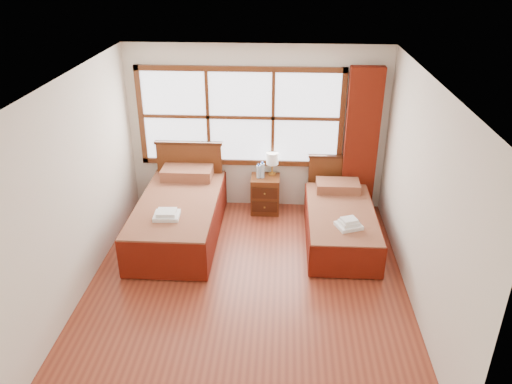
{
  "coord_description": "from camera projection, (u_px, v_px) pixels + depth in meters",
  "views": [
    {
      "loc": [
        0.42,
        -5.11,
        3.85
      ],
      "look_at": [
        0.08,
        0.7,
        0.98
      ],
      "focal_mm": 35.0,
      "sensor_mm": 36.0,
      "label": 1
    }
  ],
  "objects": [
    {
      "name": "floor",
      "position": [
        247.0,
        285.0,
        6.3
      ],
      "size": [
        4.5,
        4.5,
        0.0
      ],
      "primitive_type": "plane",
      "color": "brown",
      "rests_on": "ground"
    },
    {
      "name": "wall_back",
      "position": [
        257.0,
        129.0,
        7.74
      ],
      "size": [
        4.0,
        0.0,
        4.0
      ],
      "primitive_type": "plane",
      "rotation": [
        1.57,
        0.0,
        0.0
      ],
      "color": "silver",
      "rests_on": "floor"
    },
    {
      "name": "nightstand",
      "position": [
        265.0,
        194.0,
        7.95
      ],
      "size": [
        0.45,
        0.44,
        0.6
      ],
      "color": "#592B13",
      "rests_on": "floor"
    },
    {
      "name": "towels_left",
      "position": [
        167.0,
        215.0,
        6.65
      ],
      "size": [
        0.35,
        0.31,
        0.1
      ],
      "rotation": [
        0.0,
        0.0,
        0.05
      ],
      "color": "white",
      "rests_on": "bed_left"
    },
    {
      "name": "wall_left",
      "position": [
        76.0,
        189.0,
        5.83
      ],
      "size": [
        0.0,
        4.5,
        4.5
      ],
      "primitive_type": "plane",
      "rotation": [
        1.57,
        0.0,
        1.57
      ],
      "color": "silver",
      "rests_on": "floor"
    },
    {
      "name": "bottle_far",
      "position": [
        262.0,
        170.0,
        7.76
      ],
      "size": [
        0.07,
        0.07,
        0.26
      ],
      "color": "silver",
      "rests_on": "nightstand"
    },
    {
      "name": "curtain",
      "position": [
        361.0,
        142.0,
        7.59
      ],
      "size": [
        0.5,
        0.16,
        2.3
      ],
      "primitive_type": "cube",
      "color": "maroon",
      "rests_on": "wall_back"
    },
    {
      "name": "bottle_near",
      "position": [
        258.0,
        172.0,
        7.76
      ],
      "size": [
        0.06,
        0.06,
        0.23
      ],
      "color": "silver",
      "rests_on": "nightstand"
    },
    {
      "name": "ceiling",
      "position": [
        245.0,
        81.0,
        5.15
      ],
      "size": [
        4.5,
        4.5,
        0.0
      ],
      "primitive_type": "plane",
      "rotation": [
        3.14,
        0.0,
        0.0
      ],
      "color": "white",
      "rests_on": "wall_back"
    },
    {
      "name": "window",
      "position": [
        240.0,
        117.0,
        7.63
      ],
      "size": [
        3.16,
        0.06,
        1.56
      ],
      "color": "white",
      "rests_on": "wall_back"
    },
    {
      "name": "towels_right",
      "position": [
        349.0,
        224.0,
        6.6
      ],
      "size": [
        0.39,
        0.37,
        0.13
      ],
      "rotation": [
        0.0,
        0.0,
        0.38
      ],
      "color": "white",
      "rests_on": "bed_right"
    },
    {
      "name": "wall_right",
      "position": [
        422.0,
        198.0,
        5.62
      ],
      "size": [
        0.0,
        4.5,
        4.5
      ],
      "primitive_type": "plane",
      "rotation": [
        1.57,
        0.0,
        -1.57
      ],
      "color": "silver",
      "rests_on": "floor"
    },
    {
      "name": "bed_left",
      "position": [
        180.0,
        214.0,
        7.28
      ],
      "size": [
        1.14,
        2.21,
        1.11
      ],
      "color": "#36190B",
      "rests_on": "floor"
    },
    {
      "name": "bed_right",
      "position": [
        340.0,
        222.0,
        7.18
      ],
      "size": [
        0.97,
        1.99,
        0.93
      ],
      "color": "#36190B",
      "rests_on": "floor"
    },
    {
      "name": "lamp",
      "position": [
        272.0,
        159.0,
        7.81
      ],
      "size": [
        0.19,
        0.19,
        0.37
      ],
      "color": "gold",
      "rests_on": "nightstand"
    }
  ]
}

